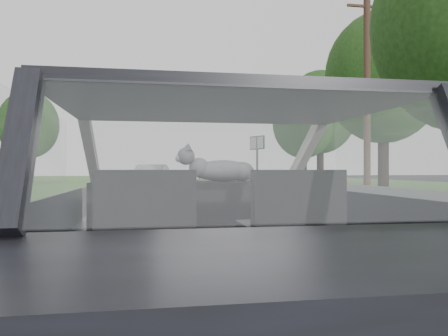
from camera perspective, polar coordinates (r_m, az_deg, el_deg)
name	(u,v)px	position (r m, az deg, el deg)	size (l,w,h in m)	color
subject_car	(213,230)	(2.67, -1.44, -8.08)	(1.80, 4.00, 1.45)	black
dashboard	(201,202)	(3.27, -3.06, -4.41)	(1.58, 0.45, 0.30)	black
driver_seat	(146,210)	(2.33, -10.19, -5.39)	(0.50, 0.72, 0.42)	black
passenger_seat	(292,207)	(2.46, 8.85, -5.11)	(0.50, 0.72, 0.42)	black
steering_wheel	(146,195)	(2.95, -10.13, -3.51)	(0.36, 0.36, 0.04)	black
cat	(223,169)	(3.25, -0.12, -0.18)	(0.62, 0.19, 0.28)	gray
guardrail	(305,186)	(13.47, 10.50, -2.32)	(0.05, 90.00, 0.32)	#A0A3AA
other_car	(151,178)	(22.22, -9.53, -1.25)	(1.59, 4.04, 1.33)	#AFAFAF
highway_sign	(257,164)	(20.67, 4.35, 0.52)	(0.11, 1.06, 2.66)	#0F481E
utility_pole	(367,90)	(19.59, 18.18, 9.63)	(0.29, 0.29, 8.84)	#3D271D
tree_1	(383,103)	(23.80, 20.09, 7.94)	(5.85, 5.85, 8.87)	black
tree_2	(304,137)	(32.95, 10.35, 4.01)	(4.59, 4.59, 6.95)	black
tree_3	(320,129)	(34.51, 12.46, 5.06)	(5.57, 5.57, 8.44)	black
tree_6	(29,138)	(39.37, -24.16, 3.59)	(4.81, 4.81, 7.29)	black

